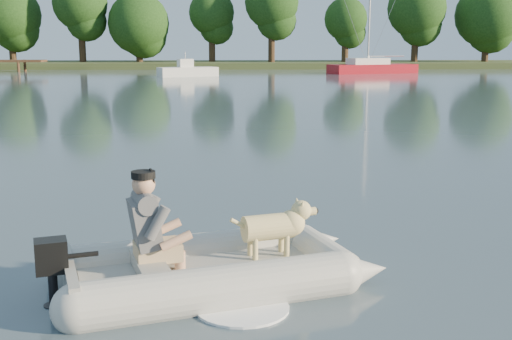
{
  "coord_description": "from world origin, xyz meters",
  "views": [
    {
      "loc": [
        -0.17,
        -6.27,
        2.47
      ],
      "look_at": [
        0.13,
        2.43,
        0.75
      ],
      "focal_mm": 45.0,
      "sensor_mm": 36.0,
      "label": 1
    }
  ],
  "objects_px": {
    "dinghy": "(214,232)",
    "sailboat": "(372,68)",
    "man": "(147,220)",
    "dog": "(268,232)",
    "motorboat": "(188,65)"
  },
  "relations": [
    {
      "from": "dinghy",
      "to": "dog",
      "type": "relative_size",
      "value": 5.2
    },
    {
      "from": "dog",
      "to": "sailboat",
      "type": "height_order",
      "value": "sailboat"
    },
    {
      "from": "dinghy",
      "to": "dog",
      "type": "xyz_separation_m",
      "value": [
        0.58,
        0.24,
        -0.07
      ]
    },
    {
      "from": "man",
      "to": "dog",
      "type": "distance_m",
      "value": 1.32
    },
    {
      "from": "man",
      "to": "motorboat",
      "type": "xyz_separation_m",
      "value": [
        -2.63,
        43.25,
        0.14
      ]
    },
    {
      "from": "dinghy",
      "to": "sailboat",
      "type": "relative_size",
      "value": 0.45
    },
    {
      "from": "dinghy",
      "to": "sailboat",
      "type": "distance_m",
      "value": 49.21
    },
    {
      "from": "man",
      "to": "dog",
      "type": "xyz_separation_m",
      "value": [
        1.23,
        0.4,
        -0.25
      ]
    },
    {
      "from": "dinghy",
      "to": "man",
      "type": "xyz_separation_m",
      "value": [
        -0.66,
        -0.16,
        0.18
      ]
    },
    {
      "from": "dinghy",
      "to": "motorboat",
      "type": "xyz_separation_m",
      "value": [
        -3.29,
        43.09,
        0.32
      ]
    },
    {
      "from": "dog",
      "to": "man",
      "type": "bearing_deg",
      "value": 180.0
    },
    {
      "from": "dinghy",
      "to": "man",
      "type": "bearing_deg",
      "value": 175.76
    },
    {
      "from": "man",
      "to": "dog",
      "type": "height_order",
      "value": "man"
    },
    {
      "from": "dinghy",
      "to": "sailboat",
      "type": "height_order",
      "value": "sailboat"
    },
    {
      "from": "dog",
      "to": "sailboat",
      "type": "bearing_deg",
      "value": 58.89
    }
  ]
}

